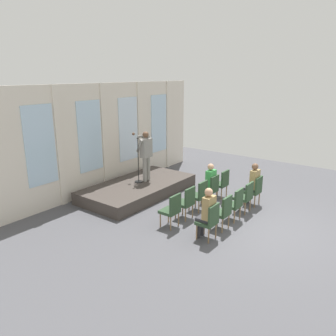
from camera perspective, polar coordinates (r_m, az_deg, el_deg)
The scene contains 18 objects.
ground_plane at distance 9.44m, azimuth 14.79°, elevation -9.64°, with size 14.43×14.43×0.00m, color #4C4C51.
rear_partition at distance 11.94m, azimuth -9.86°, elevation 5.39°, with size 9.10×0.14×3.68m.
stage_platform at distance 11.45m, azimuth -5.05°, elevation -3.49°, with size 4.00×2.05×0.40m, color #3F3833.
speaker at distance 11.34m, azimuth -3.83°, elevation 2.66°, with size 0.50×0.69×1.72m.
mic_stand at distance 11.36m, azimuth -5.06°, elevation -0.81°, with size 0.28×0.28×1.55m.
chair_r0_c0 at distance 8.88m, azimuth 0.66°, elevation -6.97°, with size 0.46×0.44×0.94m.
chair_r0_c1 at distance 9.41m, azimuth 3.19°, elevation -5.64°, with size 0.46×0.44×0.94m.
chair_r0_c2 at distance 9.96m, azimuth 5.42°, elevation -4.44°, with size 0.46×0.44×0.94m.
chair_r0_c3 at distance 10.53m, azimuth 7.42°, elevation -3.37°, with size 0.46×0.44×0.94m.
audience_r0_c3 at distance 10.51m, azimuth 7.07°, elevation -2.29°, with size 0.36×0.39×1.31m.
chair_r0_c4 at distance 11.11m, azimuth 9.20°, elevation -2.40°, with size 0.46×0.44×0.94m.
chair_r1_c0 at distance 8.31m, azimuth 7.11°, elevation -8.75°, with size 0.46×0.44×0.94m.
audience_r1_c0 at distance 8.26m, azimuth 6.67°, elevation -7.31°, with size 0.36×0.39×1.34m.
chair_r1_c1 at distance 8.88m, azimuth 9.38°, elevation -7.19°, with size 0.46×0.44×0.94m.
chair_r1_c2 at distance 9.46m, azimuth 11.36°, elevation -5.82°, with size 0.46×0.44×0.94m.
chair_r1_c3 at distance 10.06m, azimuth 13.10°, elevation -4.60°, with size 0.46×0.44×0.94m.
chair_r1_c4 at distance 10.67m, azimuth 14.64°, elevation -3.51°, with size 0.46×0.44×0.94m.
audience_r1_c4 at distance 10.63m, azimuth 14.32°, elevation -2.34°, with size 0.36×0.39×1.35m.
Camera 1 is at (-8.00, -3.03, 3.98)m, focal length 35.64 mm.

